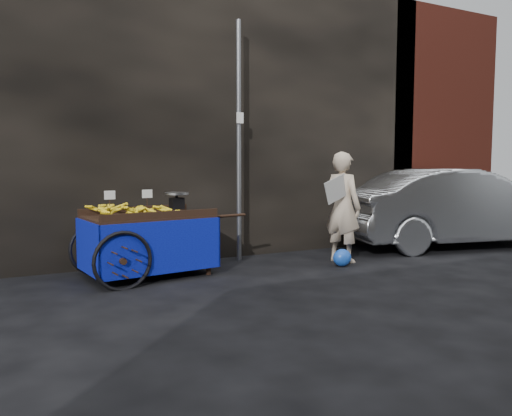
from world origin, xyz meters
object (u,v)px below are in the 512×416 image
vendor (342,207)px  plastic_bag (342,258)px  banana_cart (144,222)px  parked_car (456,208)px

vendor → plastic_bag: bearing=125.4°
banana_cart → vendor: size_ratio=1.36×
plastic_bag → parked_car: bearing=9.6°
banana_cart → vendor: 3.26m
plastic_bag → banana_cart: bearing=166.2°
banana_cart → plastic_bag: size_ratio=8.04×
banana_cart → parked_car: 6.18m
banana_cart → parked_car: parked_car is taller
parked_car → vendor: bearing=106.5°
plastic_bag → parked_car: 3.29m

